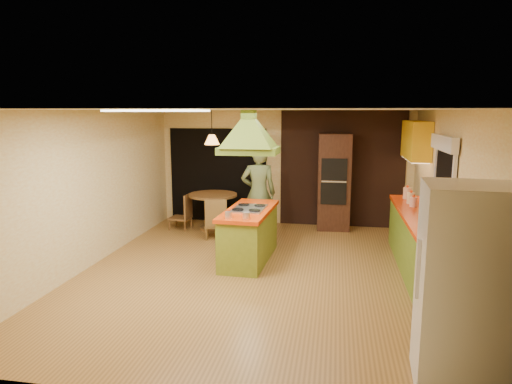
% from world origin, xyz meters
% --- Properties ---
extents(ground, '(6.50, 6.50, 0.00)m').
position_xyz_m(ground, '(0.00, 0.00, 0.00)').
color(ground, olive).
rests_on(ground, ground).
extents(room_walls, '(5.50, 6.50, 6.50)m').
position_xyz_m(room_walls, '(0.00, 0.00, 1.25)').
color(room_walls, beige).
rests_on(room_walls, ground).
extents(ceiling_plane, '(6.50, 6.50, 0.00)m').
position_xyz_m(ceiling_plane, '(0.00, 0.00, 2.50)').
color(ceiling_plane, silver).
rests_on(ceiling_plane, room_walls).
extents(brick_panel, '(2.64, 0.03, 2.50)m').
position_xyz_m(brick_panel, '(1.25, 3.23, 1.25)').
color(brick_panel, '#381E14').
rests_on(brick_panel, ground).
extents(nook_opening, '(2.20, 0.03, 2.10)m').
position_xyz_m(nook_opening, '(-1.50, 3.23, 1.05)').
color(nook_opening, black).
rests_on(nook_opening, ground).
extents(right_counter, '(0.62, 3.05, 0.92)m').
position_xyz_m(right_counter, '(2.45, 0.60, 0.46)').
color(right_counter, olive).
rests_on(right_counter, ground).
extents(upper_cabinets, '(0.34, 1.40, 0.70)m').
position_xyz_m(upper_cabinets, '(2.57, 2.20, 1.95)').
color(upper_cabinets, yellow).
rests_on(upper_cabinets, room_walls).
extents(window_right, '(0.12, 1.35, 1.06)m').
position_xyz_m(window_right, '(2.70, 0.40, 1.77)').
color(window_right, black).
rests_on(window_right, room_walls).
extents(fluor_panel, '(1.20, 0.60, 0.03)m').
position_xyz_m(fluor_panel, '(-1.10, -1.20, 2.48)').
color(fluor_panel, white).
rests_on(fluor_panel, ceiling_plane).
extents(kitchen_island, '(0.79, 1.78, 0.90)m').
position_xyz_m(kitchen_island, '(-0.28, 0.59, 0.45)').
color(kitchen_island, olive).
rests_on(kitchen_island, ground).
extents(range_hood, '(0.96, 0.69, 0.78)m').
position_xyz_m(range_hood, '(-0.28, 0.59, 2.25)').
color(range_hood, '#58721C').
rests_on(range_hood, ceiling_plane).
extents(man, '(0.75, 0.57, 1.84)m').
position_xyz_m(man, '(-0.33, 1.82, 0.92)').
color(man, '#48532C').
rests_on(man, ground).
extents(refrigerator, '(0.81, 0.78, 1.87)m').
position_xyz_m(refrigerator, '(2.28, -2.57, 0.93)').
color(refrigerator, white).
rests_on(refrigerator, ground).
extents(wall_oven, '(0.70, 0.63, 2.02)m').
position_xyz_m(wall_oven, '(1.09, 2.95, 1.01)').
color(wall_oven, '#442415').
rests_on(wall_oven, ground).
extents(dining_table, '(1.02, 1.02, 0.76)m').
position_xyz_m(dining_table, '(-1.42, 2.46, 0.54)').
color(dining_table, brown).
rests_on(dining_table, ground).
extents(chair_left, '(0.44, 0.44, 0.75)m').
position_xyz_m(chair_left, '(-2.12, 2.36, 0.38)').
color(chair_left, brown).
rests_on(chair_left, ground).
extents(chair_near, '(0.52, 0.52, 0.81)m').
position_xyz_m(chair_near, '(-1.17, 1.81, 0.41)').
color(chair_near, brown).
rests_on(chair_near, ground).
extents(pendant_lamp, '(0.41, 0.41, 0.20)m').
position_xyz_m(pendant_lamp, '(-1.42, 2.46, 1.90)').
color(pendant_lamp, '#FF9E3F').
rests_on(pendant_lamp, ceiling_plane).
extents(canister_large, '(0.17, 0.17, 0.21)m').
position_xyz_m(canister_large, '(2.40, 1.75, 1.02)').
color(canister_large, beige).
rests_on(canister_large, right_counter).
extents(canister_medium, '(0.17, 0.17, 0.19)m').
position_xyz_m(canister_medium, '(2.40, 1.32, 1.01)').
color(canister_medium, beige).
rests_on(canister_medium, right_counter).
extents(canister_small, '(0.13, 0.13, 0.16)m').
position_xyz_m(canister_small, '(2.40, 1.05, 1.00)').
color(canister_small, beige).
rests_on(canister_small, right_counter).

